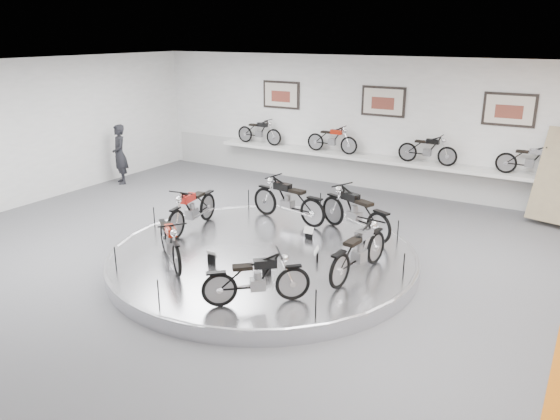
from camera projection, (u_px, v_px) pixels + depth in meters
The scene contains 22 objects.
floor at pixel (255, 269), 11.23m from camera, with size 16.00×16.00×0.00m, color #525254.
ceiling at pixel (252, 70), 9.98m from camera, with size 16.00×16.00×0.00m, color white.
wall_back at pixel (382, 125), 16.33m from camera, with size 16.00×16.00×0.00m, color white.
wall_left at pixel (2, 137), 14.49m from camera, with size 14.00×14.00×0.00m, color white.
dado_band at pixel (379, 172), 16.76m from camera, with size 15.68×0.04×1.10m, color #BCBCBA.
display_platform at pixel (263, 258), 11.43m from camera, with size 6.40×6.40×0.30m, color silver.
platform_rim at pixel (263, 252), 11.39m from camera, with size 6.40×6.40×0.10m, color #B2B2BA.
shelf at pixel (377, 160), 16.39m from camera, with size 11.00×0.55×0.10m, color silver.
poster_left at pixel (281, 95), 17.77m from camera, with size 1.35×0.06×0.88m, color beige.
poster_center at pixel (383, 102), 16.08m from camera, with size 1.35×0.06×0.88m, color beige.
poster_right at pixel (509, 110), 14.38m from camera, with size 1.35×0.06×0.88m, color beige.
shelf_bike_a at pixel (259, 133), 18.30m from camera, with size 1.22×0.42×0.73m, color black, non-canonical shape.
shelf_bike_b at pixel (332, 141), 16.99m from camera, with size 1.22×0.42×0.73m, color #971A08, non-canonical shape.
shelf_bike_c at pixel (427, 151), 15.54m from camera, with size 1.22×0.42×0.73m, color black, non-canonical shape.
shelf_bike_d at pixel (530, 162), 14.23m from camera, with size 1.22×0.42×0.73m, color #A7A8AC, non-canonical shape.
bike_a at pixel (355, 211), 12.19m from camera, with size 1.83×0.65×1.08m, color black, non-canonical shape.
bike_b at pixel (288, 200), 13.04m from camera, with size 1.81×0.64×1.07m, color black, non-canonical shape.
bike_c at pixel (192, 208), 12.49m from camera, with size 1.73×0.61×1.02m, color #AF1D17, non-canonical shape.
bike_d at pixel (170, 241), 10.66m from camera, with size 1.60×0.57×0.94m, color #971A08, non-canonical shape.
bike_e at pixel (256, 278), 9.06m from camera, with size 1.56×0.55×0.92m, color black, non-canonical shape.
bike_f at pixel (359, 250), 10.11m from camera, with size 1.71×0.60×1.01m, color #A7A8AC, non-canonical shape.
visitor at pixel (120, 154), 17.35m from camera, with size 0.69×0.45×1.89m, color black.
Camera 1 is at (5.69, -8.59, 4.66)m, focal length 35.00 mm.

